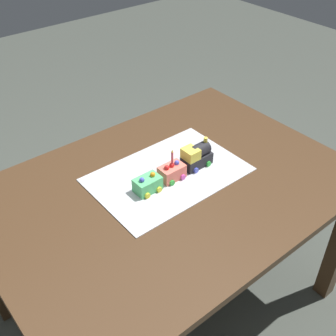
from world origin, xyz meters
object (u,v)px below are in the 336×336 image
Objects in this scene: cake_car_flatbed_coral at (172,172)px; dining_table at (169,206)px; cake_car_gondola_mint_green at (148,184)px; birthday_candle at (172,157)px; cake_locomotive at (197,156)px.

dining_table is at bearing 38.80° from cake_car_flatbed_coral.
birthday_candle is at bearing 180.00° from cake_car_gondola_mint_green.
cake_locomotive reaches higher than cake_car_gondola_mint_green.
cake_car_gondola_mint_green is 0.14m from birthday_candle.
birthday_candle is (-0.12, 0.00, 0.07)m from cake_car_gondola_mint_green.
birthday_candle is at bearing 180.00° from cake_car_flatbed_coral.
dining_table is 22.37× the size of birthday_candle.
cake_locomotive is (-0.16, -0.03, 0.16)m from dining_table.
cake_car_flatbed_coral is at bearing 180.00° from cake_car_gondola_mint_green.
birthday_candle reaches higher than cake_car_gondola_mint_green.
birthday_candle is at bearing -0.00° from cake_locomotive.
birthday_candle reaches higher than cake_car_flatbed_coral.
birthday_candle reaches higher than cake_locomotive.
cake_car_flatbed_coral reaches higher than dining_table.
dining_table is 0.15m from cake_car_flatbed_coral.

